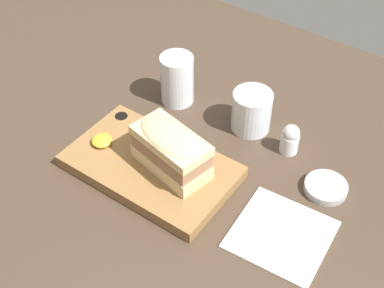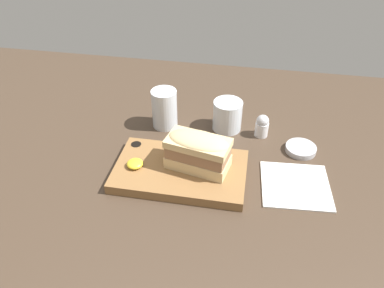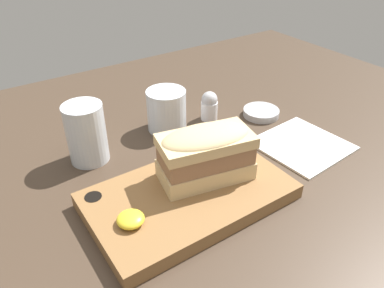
% 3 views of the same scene
% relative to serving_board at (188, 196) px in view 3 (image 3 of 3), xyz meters
% --- Properties ---
extents(dining_table, '(1.63, 1.15, 0.02)m').
position_rel_serving_board_xyz_m(dining_table, '(-0.05, 0.03, -0.02)').
color(dining_table, '#423326').
rests_on(dining_table, ground).
extents(serving_board, '(0.31, 0.18, 0.03)m').
position_rel_serving_board_xyz_m(serving_board, '(0.00, 0.00, 0.00)').
color(serving_board, olive).
rests_on(serving_board, dining_table).
extents(sandwich, '(0.16, 0.10, 0.09)m').
position_rel_serving_board_xyz_m(sandwich, '(0.04, 0.01, 0.06)').
color(sandwich, '#DBBC84').
rests_on(sandwich, serving_board).
extents(mustard_dollop, '(0.04, 0.04, 0.02)m').
position_rel_serving_board_xyz_m(mustard_dollop, '(-0.10, -0.02, 0.02)').
color(mustard_dollop, yellow).
rests_on(mustard_dollop, serving_board).
extents(water_glass, '(0.07, 0.07, 0.11)m').
position_rel_serving_board_xyz_m(water_glass, '(-0.08, 0.20, 0.04)').
color(water_glass, silver).
rests_on(water_glass, dining_table).
extents(wine_glass, '(0.08, 0.08, 0.08)m').
position_rel_serving_board_xyz_m(wine_glass, '(0.09, 0.21, 0.03)').
color(wine_glass, silver).
rests_on(wine_glass, dining_table).
extents(napkin, '(0.17, 0.16, 0.00)m').
position_rel_serving_board_xyz_m(napkin, '(0.27, 0.01, -0.01)').
color(napkin, white).
rests_on(napkin, dining_table).
extents(salt_shaker, '(0.04, 0.04, 0.06)m').
position_rel_serving_board_xyz_m(salt_shaker, '(0.18, 0.20, 0.02)').
color(salt_shaker, white).
rests_on(salt_shaker, dining_table).
extents(condiment_dish, '(0.08, 0.08, 0.01)m').
position_rel_serving_board_xyz_m(condiment_dish, '(0.29, 0.14, -0.00)').
color(condiment_dish, '#B2B2B7').
rests_on(condiment_dish, dining_table).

